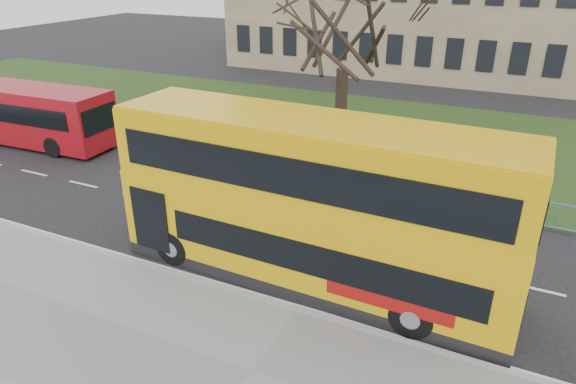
# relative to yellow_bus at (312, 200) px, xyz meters

# --- Properties ---
(ground) EXTENTS (120.00, 120.00, 0.00)m
(ground) POSITION_rel_yellow_bus_xyz_m (0.35, -0.21, -2.65)
(ground) COLOR black
(ground) RESTS_ON ground
(kerb) EXTENTS (80.00, 0.20, 0.14)m
(kerb) POSITION_rel_yellow_bus_xyz_m (0.35, -1.76, -2.58)
(kerb) COLOR gray
(kerb) RESTS_ON ground
(grass_verge) EXTENTS (80.00, 15.40, 0.08)m
(grass_verge) POSITION_rel_yellow_bus_xyz_m (0.35, 14.09, -2.61)
(grass_verge) COLOR #1E3613
(grass_verge) RESTS_ON ground
(guard_railing) EXTENTS (40.00, 0.12, 1.10)m
(guard_railing) POSITION_rel_yellow_bus_xyz_m (0.35, 6.39, -2.10)
(guard_railing) COLOR #7695D1
(guard_railing) RESTS_ON ground
(bare_tree) EXTENTS (7.17, 7.17, 10.24)m
(bare_tree) POSITION_rel_yellow_bus_xyz_m (-2.65, 9.79, 2.55)
(bare_tree) COLOR black
(bare_tree) RESTS_ON grass_verge
(yellow_bus) EXTENTS (11.87, 3.14, 4.95)m
(yellow_bus) POSITION_rel_yellow_bus_xyz_m (0.00, 0.00, 0.00)
(yellow_bus) COLOR #DEA709
(yellow_bus) RESTS_ON ground
(red_bus) EXTENTS (11.42, 3.06, 2.98)m
(red_bus) POSITION_rel_yellow_bus_xyz_m (-19.01, 5.17, -1.06)
(red_bus) COLOR maroon
(red_bus) RESTS_ON ground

